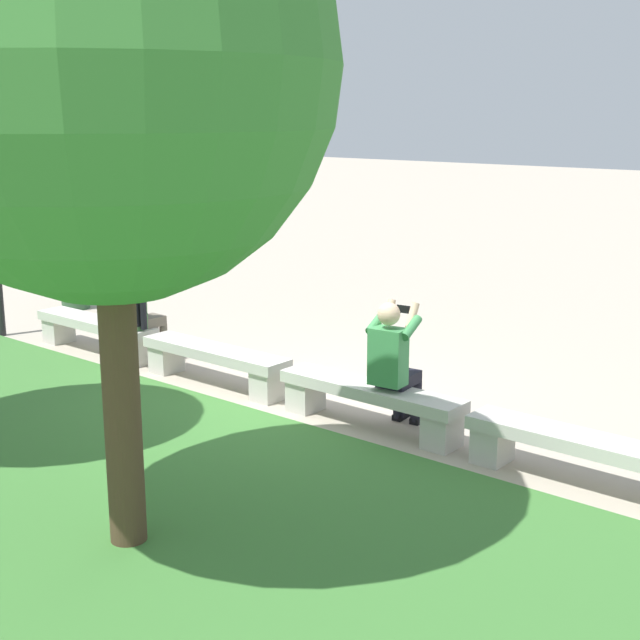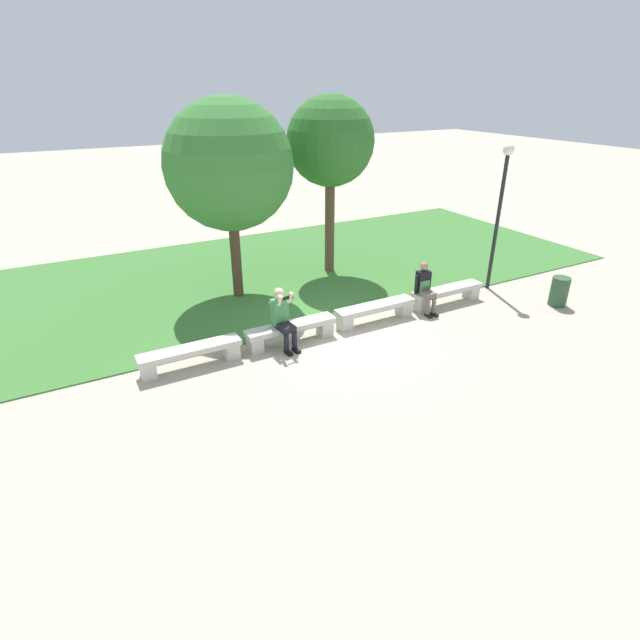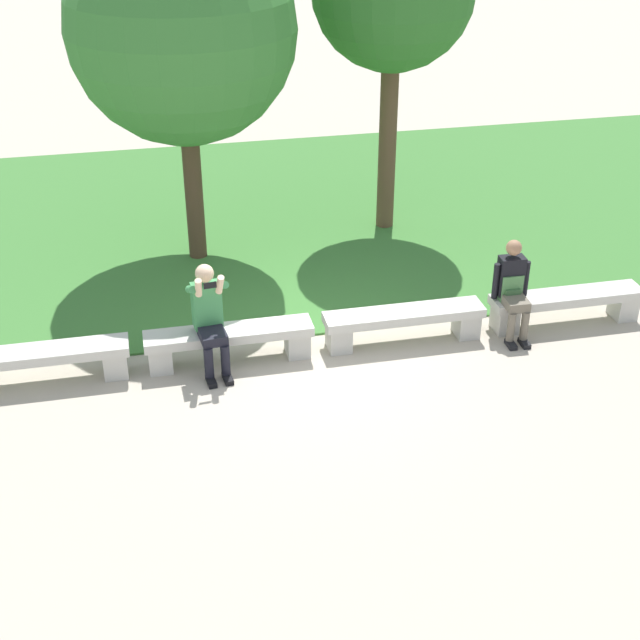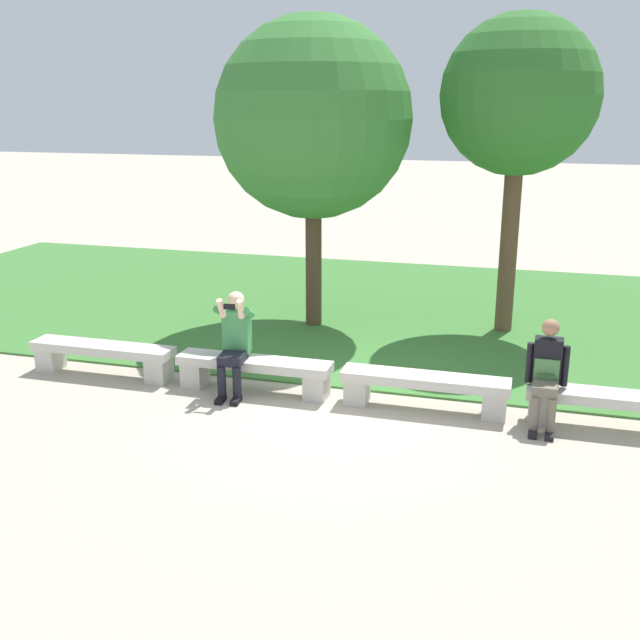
# 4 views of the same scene
# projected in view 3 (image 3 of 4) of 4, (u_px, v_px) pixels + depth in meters

# --- Properties ---
(ground_plane) EXTENTS (80.00, 80.00, 0.00)m
(ground_plane) POSITION_uv_depth(u_px,v_px,m) (318.00, 351.00, 11.18)
(ground_plane) COLOR #B2A593
(grass_strip) EXTENTS (20.70, 8.00, 0.03)m
(grass_strip) POSITION_uv_depth(u_px,v_px,m) (263.00, 217.00, 14.91)
(grass_strip) COLOR #3D7533
(grass_strip) RESTS_ON ground
(bench_main) EXTENTS (2.05, 0.40, 0.45)m
(bench_main) POSITION_uv_depth(u_px,v_px,m) (41.00, 360.00, 10.42)
(bench_main) COLOR beige
(bench_main) RESTS_ON ground
(bench_near) EXTENTS (2.05, 0.40, 0.45)m
(bench_near) POSITION_uv_depth(u_px,v_px,m) (229.00, 340.00, 10.83)
(bench_near) COLOR beige
(bench_near) RESTS_ON ground
(bench_mid) EXTENTS (2.05, 0.40, 0.45)m
(bench_mid) POSITION_uv_depth(u_px,v_px,m) (404.00, 321.00, 11.24)
(bench_mid) COLOR beige
(bench_mid) RESTS_ON ground
(bench_far) EXTENTS (2.05, 0.40, 0.45)m
(bench_far) POSITION_uv_depth(u_px,v_px,m) (566.00, 303.00, 11.65)
(bench_far) COLOR beige
(bench_far) RESTS_ON ground
(person_photographer) EXTENTS (0.50, 0.75, 1.32)m
(person_photographer) POSITION_uv_depth(u_px,v_px,m) (209.00, 314.00, 10.51)
(person_photographer) COLOR black
(person_photographer) RESTS_ON ground
(person_distant) EXTENTS (0.48, 0.68, 1.26)m
(person_distant) POSITION_uv_depth(u_px,v_px,m) (513.00, 286.00, 11.26)
(person_distant) COLOR black
(person_distant) RESTS_ON ground
(backpack) EXTENTS (0.28, 0.24, 0.43)m
(backpack) POSITION_uv_depth(u_px,v_px,m) (510.00, 287.00, 11.35)
(backpack) COLOR #4C7F47
(backpack) RESTS_ON bench_far
(tree_behind_wall) EXTENTS (3.13, 3.13, 4.95)m
(tree_behind_wall) POSITION_uv_depth(u_px,v_px,m) (182.00, 29.00, 11.93)
(tree_behind_wall) COLOR #4C3826
(tree_behind_wall) RESTS_ON ground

